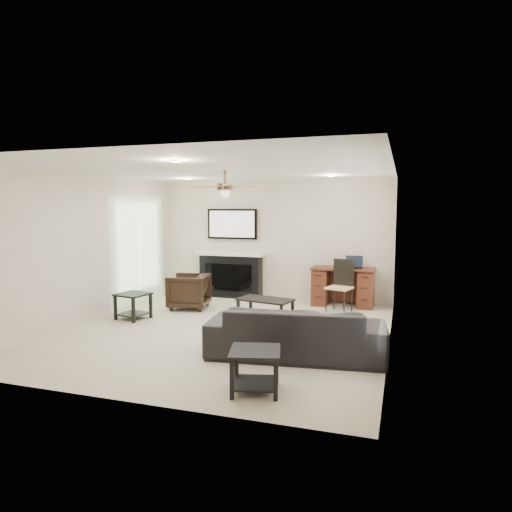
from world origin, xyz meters
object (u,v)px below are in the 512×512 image
at_px(armchair, 189,291).
at_px(sofa, 296,331).
at_px(desk, 343,287).
at_px(coffee_table, 265,310).
at_px(fireplace_unit, 230,253).

bearing_deg(armchair, sofa, 40.04).
relative_size(sofa, desk, 1.86).
bearing_deg(desk, armchair, -157.41).
bearing_deg(sofa, desk, -100.01).
relative_size(armchair, coffee_table, 0.81).
distance_m(coffee_table, fireplace_unit, 2.40).
distance_m(sofa, desk, 3.31).
xyz_separation_m(sofa, desk, (0.18, 3.31, 0.05)).
height_order(coffee_table, desk, desk).
height_order(sofa, desk, desk).
bearing_deg(coffee_table, fireplace_unit, 137.96).
bearing_deg(sofa, fireplace_unit, -63.80).
relative_size(coffee_table, fireplace_unit, 0.47).
height_order(armchair, fireplace_unit, fireplace_unit).
relative_size(sofa, armchair, 3.10).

